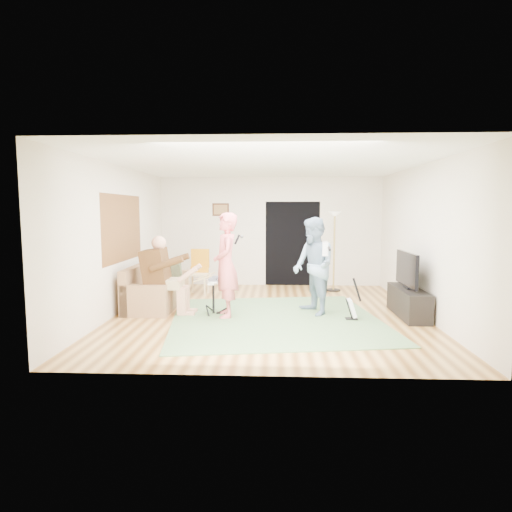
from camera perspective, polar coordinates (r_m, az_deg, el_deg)
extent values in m
plane|color=brown|center=(7.93, 1.67, -7.63)|extent=(6.00, 6.00, 0.00)
plane|color=white|center=(7.75, 1.73, 12.16)|extent=(6.00, 6.00, 0.00)
plane|color=brown|center=(8.41, -17.35, 3.56)|extent=(0.00, 2.05, 2.05)
plane|color=black|center=(10.73, 4.88, 1.64)|extent=(2.10, 0.00, 2.10)
cube|color=#3F2314|center=(10.78, -4.73, 6.18)|extent=(0.42, 0.03, 0.32)
cube|color=#537849|center=(7.50, 2.61, -8.37)|extent=(3.99, 3.99, 0.02)
cube|color=#936D49|center=(8.73, -12.92, -5.15)|extent=(0.82, 1.64, 0.41)
cube|color=#936D49|center=(8.79, -15.15, -3.75)|extent=(0.15, 2.03, 0.82)
cube|color=#936D49|center=(9.58, -11.47, -3.58)|extent=(0.82, 0.19, 0.58)
cube|color=#936D49|center=(7.85, -14.73, -5.81)|extent=(0.82, 0.19, 0.58)
cube|color=#4F3016|center=(7.96, -13.24, -1.45)|extent=(0.40, 0.52, 0.66)
sphere|color=tan|center=(7.90, -12.83, 1.70)|extent=(0.26, 0.26, 0.26)
cylinder|color=black|center=(7.84, -5.70, -5.47)|extent=(0.04, 0.04, 0.59)
cube|color=silver|center=(7.78, -5.72, -3.40)|extent=(0.11, 0.59, 0.03)
imported|color=#E16167|center=(7.52, -4.03, -1.25)|extent=(0.56, 0.74, 1.84)
imported|color=#718BA5|center=(7.76, 7.69, -1.36)|extent=(0.94, 1.04, 1.77)
cube|color=black|center=(7.64, 12.61, -8.21)|extent=(0.20, 0.16, 0.03)
cube|color=white|center=(7.59, 12.64, -6.77)|extent=(0.16, 0.24, 0.31)
cylinder|color=black|center=(7.54, 13.31, -4.40)|extent=(0.16, 0.04, 0.41)
cylinder|color=black|center=(10.25, 10.27, -4.49)|extent=(0.33, 0.33, 0.03)
cylinder|color=#9D8343|center=(10.13, 10.36, 0.42)|extent=(0.04, 0.04, 1.76)
cone|color=white|center=(10.08, 10.46, 5.51)|extent=(0.29, 0.29, 0.12)
cube|color=beige|center=(9.68, -7.69, -2.41)|extent=(0.45, 0.45, 0.04)
cube|color=orange|center=(9.82, -7.52, -0.31)|extent=(0.41, 0.11, 0.43)
cube|color=black|center=(8.13, 19.66, -5.84)|extent=(0.40, 1.40, 0.50)
cube|color=black|center=(8.02, 19.47, -1.65)|extent=(0.06, 1.11, 0.60)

